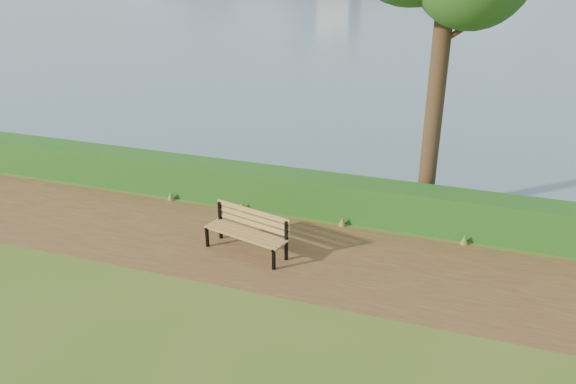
% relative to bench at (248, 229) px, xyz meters
% --- Properties ---
extents(ground, '(140.00, 140.00, 0.00)m').
position_rel_bench_xyz_m(ground, '(0.09, -0.12, -0.57)').
color(ground, '#46601B').
rests_on(ground, ground).
extents(path, '(40.00, 3.40, 0.01)m').
position_rel_bench_xyz_m(path, '(0.09, 0.18, -0.57)').
color(path, brown).
rests_on(path, ground).
extents(hedge, '(32.00, 0.85, 1.00)m').
position_rel_bench_xyz_m(hedge, '(0.09, 2.48, -0.07)').
color(hedge, '#204D16').
rests_on(hedge, ground).
extents(bench, '(2.05, 1.04, 0.99)m').
position_rel_bench_xyz_m(bench, '(0.00, 0.00, 0.00)').
color(bench, black).
rests_on(bench, ground).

